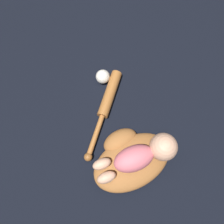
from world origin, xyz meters
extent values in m
plane|color=black|center=(0.00, 0.00, 0.00)|extent=(6.00, 6.00, 0.00)
ellipsoid|color=#935B2D|center=(0.02, -0.03, 0.04)|extent=(0.40, 0.29, 0.09)
ellipsoid|color=#935B2D|center=(0.04, 0.08, 0.04)|extent=(0.18, 0.13, 0.09)
ellipsoid|color=#D16670|center=(0.02, -0.03, 0.14)|extent=(0.19, 0.15, 0.10)
sphere|color=tan|center=(0.14, -0.07, 0.14)|extent=(0.12, 0.12, 0.12)
ellipsoid|color=tan|center=(-0.09, 0.04, 0.11)|extent=(0.09, 0.07, 0.04)
ellipsoid|color=tan|center=(-0.11, -0.01, 0.11)|extent=(0.09, 0.07, 0.04)
cylinder|color=#9E602D|center=(0.16, 0.30, 0.03)|extent=(0.24, 0.18, 0.05)
cylinder|color=#9E602D|center=(-0.03, 0.17, 0.03)|extent=(0.18, 0.13, 0.02)
sphere|color=brown|center=(-0.12, 0.11, 0.03)|extent=(0.04, 0.04, 0.04)
sphere|color=silver|center=(0.19, 0.39, 0.04)|extent=(0.07, 0.07, 0.07)
camera|label=1|loc=(-0.13, -0.08, 1.02)|focal=35.00mm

